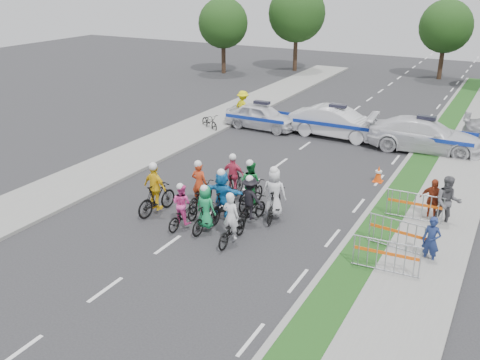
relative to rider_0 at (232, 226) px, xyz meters
The scene contains 31 objects.
ground 2.18m from the rider_0, 147.02° to the right, with size 90.00×90.00×0.00m, color #28282B.
curb_right 5.13m from the rider_0, 49.11° to the left, with size 0.20×60.00×0.12m, color gray.
grass_strip 5.61m from the rider_0, 43.68° to the left, with size 1.20×60.00×0.11m, color #244A17.
sidewalk_right 7.02m from the rider_0, 33.45° to the left, with size 2.40×60.00×0.13m, color gray.
sidewalk_left 9.13m from the rider_0, 154.95° to the left, with size 3.00×60.00×0.13m, color gray.
rider_0 is the anchor object (origin of this frame).
rider_1 1.21m from the rider_0, 165.04° to the left, with size 0.76×1.68×1.74m.
rider_2 2.07m from the rider_0, behind, with size 0.72×1.66×1.67m.
rider_3 3.60m from the rider_0, 169.14° to the left, with size 1.06×1.97×2.02m.
rider_4 1.62m from the rider_0, 94.84° to the left, with size 1.08×1.85×1.83m.
rider_5 1.79m from the rider_0, 129.44° to the left, with size 1.58×1.89×1.97m.
rider_6 3.02m from the rider_0, 142.10° to the left, with size 0.85×1.94×1.92m.
rider_7 2.35m from the rider_0, 78.64° to the left, with size 0.95×2.01×2.04m.
rider_8 2.95m from the rider_0, 105.14° to the left, with size 0.80×1.88×1.91m.
rider_9 3.71m from the rider_0, 117.78° to the left, with size 0.96×1.80×1.86m.
police_car_0 13.67m from the rider_0, 112.02° to the left, with size 1.68×4.17×1.42m, color silver.
police_car_1 13.12m from the rider_0, 93.80° to the left, with size 1.72×4.94×1.63m, color silver.
police_car_2 13.42m from the rider_0, 74.03° to the left, with size 2.25×5.54×1.61m, color silver.
spectator_0 6.20m from the rider_0, 16.02° to the left, with size 0.55×0.36×1.52m, color navy.
spectator_1 7.50m from the rider_0, 36.93° to the left, with size 0.91×0.71×1.88m, color #505055.
spectator_2 7.26m from the rider_0, 41.29° to the left, with size 0.94×0.39×1.60m, color #94351A.
marshal_hiviz 14.75m from the rider_0, 116.56° to the left, with size 1.24×0.71×1.91m, color yellow.
barrier_0 4.96m from the rider_0, ahead, with size 2.00×0.50×1.12m, color #A5A8AD, non-canonical shape.
barrier_1 5.30m from the rider_0, 21.31° to the left, with size 2.00×0.50×1.12m, color #A5A8AD, non-canonical shape.
barrier_2 6.60m from the rider_0, 41.56° to the left, with size 2.00×0.50×1.12m, color #A5A8AD, non-canonical shape.
cone_0 8.20m from the rider_0, 69.85° to the left, with size 0.40×0.40×0.70m.
cone_1 12.85m from the rider_0, 71.60° to the left, with size 0.40×0.40×0.70m.
parked_bike 13.49m from the rider_0, 124.38° to the left, with size 0.59×1.69×0.89m, color black.
tree_0 31.35m from the rider_0, 120.40° to the left, with size 4.20×4.20×6.30m.
tree_3 32.96m from the rider_0, 109.22° to the left, with size 4.90×4.90×7.35m.
tree_4 33.08m from the rider_0, 87.84° to the left, with size 4.20×4.20×6.30m.
Camera 1 is at (9.42, -12.51, 8.38)m, focal length 40.00 mm.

